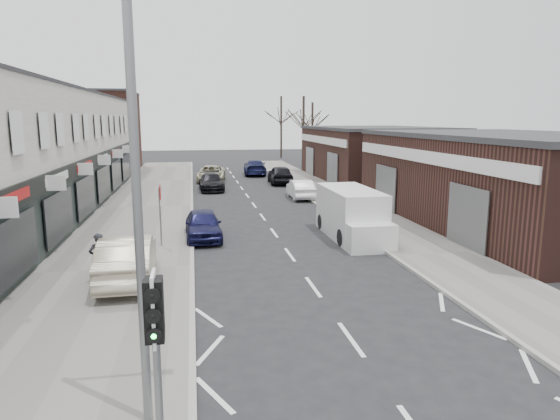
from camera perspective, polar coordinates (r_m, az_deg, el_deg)
name	(u,v)px	position (r m, az deg, el deg)	size (l,w,h in m)	color
ground	(380,379)	(11.37, 11.35, -18.46)	(160.00, 160.00, 0.00)	black
pavement_left	(145,207)	(31.84, -15.14, 0.30)	(5.50, 64.00, 0.12)	slate
pavement_right	(341,202)	(33.09, 6.94, 0.96)	(3.50, 64.00, 0.12)	slate
shop_terrace_left	(7,155)	(30.40, -28.71, 5.55)	(8.00, 41.00, 7.10)	silver
brick_block_far	(96,133)	(55.12, -20.30, 8.26)	(8.00, 10.00, 8.00)	#49271F
right_unit_near	(512,181)	(28.54, 24.95, 3.00)	(10.00, 18.00, 4.50)	#391E1A
right_unit_far	(374,154)	(46.31, 10.74, 6.26)	(10.00, 16.00, 4.50)	#391E1A
tree_far_a	(303,166)	(58.89, 2.66, 5.09)	(3.60, 3.60, 8.00)	#382D26
tree_far_b	(312,161)	(65.28, 3.66, 5.60)	(3.60, 3.60, 7.50)	#382D26
tree_far_c	(281,158)	(70.52, 0.13, 5.97)	(3.60, 3.60, 8.50)	#382D26
traffic_light	(155,325)	(7.86, -14.08, -12.64)	(0.28, 0.60, 3.10)	slate
street_lamp	(146,170)	(8.51, -15.01, 4.46)	(2.23, 0.22, 8.00)	slate
warning_sign	(160,197)	(21.53, -13.51, 1.44)	(0.12, 0.80, 2.70)	slate
white_van	(352,215)	(23.29, 8.20, -0.55)	(2.07, 5.79, 2.25)	white
sedan_on_pavement	(128,258)	(17.35, -17.02, -5.26)	(1.65, 4.74, 1.56)	#BCAF96
pedestrian	(99,258)	(17.32, -19.98, -5.23)	(0.62, 0.41, 1.69)	black
parked_car_left_a	(203,224)	(23.10, -8.79, -1.65)	(1.59, 3.95, 1.35)	#12133A
parked_car_left_b	(211,182)	(38.74, -7.85, 3.19)	(1.81, 4.44, 1.29)	black
parked_car_left_c	(211,174)	(44.31, -7.85, 4.15)	(2.30, 4.98, 1.38)	#B5B091
parked_car_right_a	(300,189)	(34.50, 2.35, 2.41)	(1.38, 3.96, 1.31)	white
parked_car_right_b	(280,175)	(42.36, 0.03, 4.08)	(1.84, 4.58, 1.56)	black
parked_car_right_c	(255,167)	(49.09, -2.90, 4.89)	(2.09, 5.14, 1.49)	#12163A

